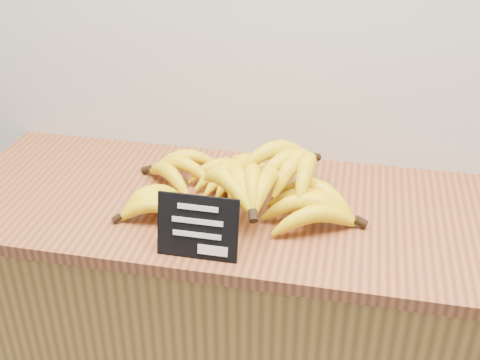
# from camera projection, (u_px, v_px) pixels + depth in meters

# --- Properties ---
(counter) EXTENTS (1.41, 0.50, 0.90)m
(counter) POSITION_uv_depth(u_px,v_px,m) (244.00, 349.00, 1.66)
(counter) COLOR #A87A36
(counter) RESTS_ON ground
(counter_top) EXTENTS (1.40, 0.54, 0.03)m
(counter_top) POSITION_uv_depth(u_px,v_px,m) (244.00, 208.00, 1.43)
(counter_top) COLOR brown
(counter_top) RESTS_ON counter
(chalkboard_sign) EXTENTS (0.17, 0.04, 0.13)m
(chalkboard_sign) POSITION_uv_depth(u_px,v_px,m) (198.00, 227.00, 1.21)
(chalkboard_sign) COLOR black
(chalkboard_sign) RESTS_ON counter_top
(banana_pile) EXTENTS (0.56, 0.38, 0.13)m
(banana_pile) POSITION_uv_depth(u_px,v_px,m) (245.00, 184.00, 1.39)
(banana_pile) COLOR yellow
(banana_pile) RESTS_ON counter_top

